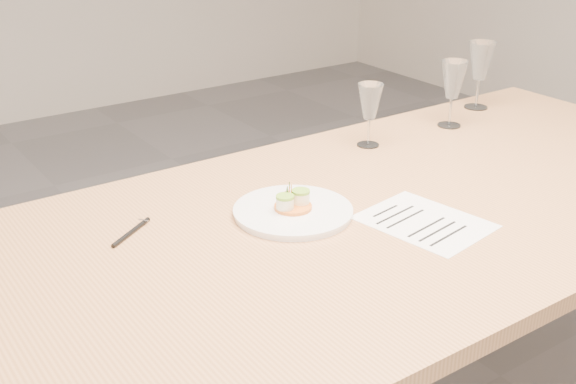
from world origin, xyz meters
TOP-DOWN VIEW (x-y plane):
  - dining_table at (0.00, 0.00)m, footprint 2.40×1.00m
  - dinner_plate at (-0.09, 0.08)m, footprint 0.28×0.28m
  - recipe_sheet at (0.13, -0.12)m, footprint 0.25×0.30m
  - ballpoint_pen at (-0.44, 0.20)m, footprint 0.12×0.09m
  - wine_glass_0 at (0.35, 0.33)m, footprint 0.07×0.07m
  - wine_glass_1 at (0.67, 0.32)m, footprint 0.08×0.08m
  - wine_glass_2 at (0.89, 0.40)m, footprint 0.09×0.09m

SIDE VIEW (x-z plane):
  - dining_table at x=0.00m, z-range 0.31..1.06m
  - recipe_sheet at x=0.13m, z-range 0.75..0.75m
  - ballpoint_pen at x=-0.44m, z-range 0.75..0.76m
  - dinner_plate at x=-0.09m, z-range 0.73..0.80m
  - wine_glass_0 at x=0.35m, z-range 0.79..0.97m
  - wine_glass_1 at x=0.67m, z-range 0.79..1.00m
  - wine_glass_2 at x=0.89m, z-range 0.79..1.02m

